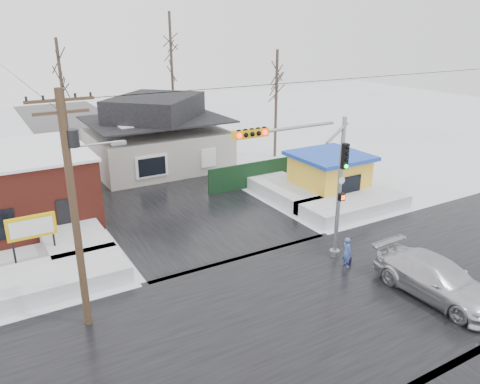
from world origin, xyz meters
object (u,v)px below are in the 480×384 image
traffic_signal (315,174)px  kiosk (329,174)px  pedestrian (347,252)px  utility_pole (75,200)px  marquee_sign (32,228)px  car (437,279)px

traffic_signal → kiosk: 10.43m
kiosk → pedestrian: (-5.79, -8.13, -0.71)m
utility_pole → pedestrian: bearing=-8.0°
utility_pole → pedestrian: 12.53m
utility_pole → marquee_sign: bearing=100.1°
utility_pole → marquee_sign: utility_pole is taller
pedestrian → kiosk: bearing=-31.9°
traffic_signal → pedestrian: bearing=-40.9°
utility_pole → marquee_sign: 6.87m
pedestrian → traffic_signal: bearing=52.6°
car → kiosk: bearing=67.9°
traffic_signal → car: 6.78m
traffic_signal → pedestrian: traffic_signal is taller
utility_pole → car: size_ratio=1.61×
traffic_signal → marquee_sign: (-11.43, 6.53, -2.62)m
marquee_sign → pedestrian: (12.71, -7.63, -1.17)m
utility_pole → pedestrian: utility_pole is taller
kiosk → pedestrian: size_ratio=3.06×
traffic_signal → car: traffic_signal is taller
traffic_signal → kiosk: bearing=44.8°
marquee_sign → kiosk: size_ratio=0.55×
utility_pole → kiosk: size_ratio=1.96×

